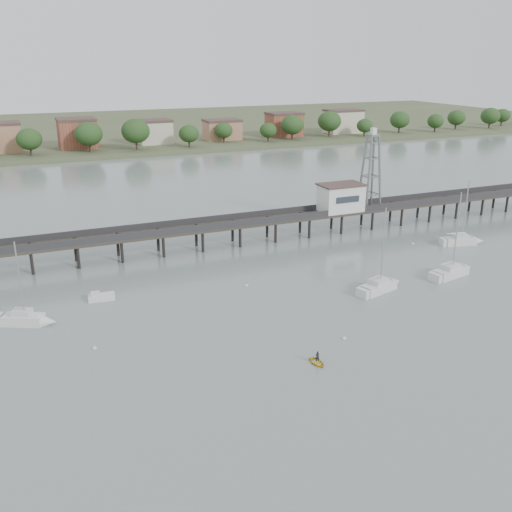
{
  "coord_description": "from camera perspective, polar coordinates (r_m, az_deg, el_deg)",
  "views": [
    {
      "loc": [
        -31.61,
        -32.01,
        32.14
      ],
      "look_at": [
        -0.27,
        42.0,
        4.0
      ],
      "focal_mm": 40.0,
      "sensor_mm": 36.0,
      "label": 1
    }
  ],
  "objects": [
    {
      "name": "white_tender",
      "position": [
        82.61,
        -15.27,
        -4.0
      ],
      "size": [
        3.75,
        1.84,
        1.41
      ],
      "rotation": [
        0.0,
        0.0,
        -0.09
      ],
      "color": "silver",
      "rests_on": "ground"
    },
    {
      "name": "sailboat_d",
      "position": [
        94.09,
        19.33,
        -1.4
      ],
      "size": [
        8.8,
        4.26,
        13.97
      ],
      "rotation": [
        0.0,
        0.0,
        0.22
      ],
      "color": "silver",
      "rests_on": "ground"
    },
    {
      "name": "sailboat_c",
      "position": [
        85.21,
        12.64,
        -2.89
      ],
      "size": [
        8.24,
        4.44,
        13.11
      ],
      "rotation": [
        0.0,
        0.0,
        0.29
      ],
      "color": "silver",
      "rests_on": "ground"
    },
    {
      "name": "lattice_tower",
      "position": [
        113.54,
        11.41,
        8.24
      ],
      "size": [
        3.2,
        3.2,
        15.5
      ],
      "color": "slate",
      "rests_on": "ground"
    },
    {
      "name": "dinghy_occupant",
      "position": [
        64.6,
        6.13,
        -10.66
      ],
      "size": [
        0.66,
        1.35,
        0.31
      ],
      "primitive_type": "imported",
      "rotation": [
        0.0,
        0.0,
        2.99
      ],
      "color": "black",
      "rests_on": "ground"
    },
    {
      "name": "mooring_buoys",
      "position": [
        79.22,
        4.34,
        -4.63
      ],
      "size": [
        79.0,
        27.51,
        0.39
      ],
      "color": "beige",
      "rests_on": "ground"
    },
    {
      "name": "pier",
      "position": [
        101.33,
        -3.83,
        3.01
      ],
      "size": [
        150.0,
        5.0,
        5.5
      ],
      "color": "#2D2823",
      "rests_on": "ground"
    },
    {
      "name": "far_shore",
      "position": [
        275.23,
        -16.5,
        12.02
      ],
      "size": [
        500.0,
        170.0,
        10.4
      ],
      "color": "#475133",
      "rests_on": "ground"
    },
    {
      "name": "sailboat_b",
      "position": [
        78.03,
        -21.63,
        -5.96
      ],
      "size": [
        7.12,
        4.86,
        11.59
      ],
      "rotation": [
        0.0,
        0.0,
        -0.45
      ],
      "color": "silver",
      "rests_on": "ground"
    },
    {
      "name": "ground_plane",
      "position": [
        55.29,
        18.37,
        -17.39
      ],
      "size": [
        500.0,
        500.0,
        0.0
      ],
      "primitive_type": "plane",
      "color": "slate",
      "rests_on": "ground"
    },
    {
      "name": "pier_building",
      "position": [
        110.99,
        8.46,
        5.82
      ],
      "size": [
        8.4,
        5.4,
        5.3
      ],
      "color": "silver",
      "rests_on": "ground"
    },
    {
      "name": "yellow_dinghy",
      "position": [
        64.6,
        6.13,
        -10.66
      ],
      "size": [
        1.74,
        0.63,
        2.39
      ],
      "primitive_type": "imported",
      "rotation": [
        0.0,
        0.0,
        0.08
      ],
      "color": "gold",
      "rests_on": "ground"
    },
    {
      "name": "sailboat_e",
      "position": [
        109.94,
        20.21,
        1.43
      ],
      "size": [
        7.78,
        3.92,
        12.43
      ],
      "rotation": [
        0.0,
        0.0,
        -0.24
      ],
      "color": "silver",
      "rests_on": "ground"
    }
  ]
}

